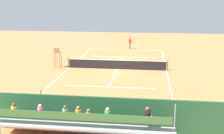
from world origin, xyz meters
name	(u,v)px	position (x,y,z in m)	size (l,w,h in m)	color
ground_plane	(117,69)	(0.00, 0.00, 0.00)	(60.00, 60.00, 0.00)	#D17542
court_line_markings	(117,69)	(0.00, -0.04, 0.00)	(10.10, 22.20, 0.01)	white
tennis_net	(117,64)	(0.00, 0.00, 0.50)	(10.30, 0.10, 1.07)	black
backdrop_wall	(89,113)	(0.00, 14.00, 1.00)	(18.00, 0.16, 2.00)	#235633
bleacher_stand	(84,125)	(-0.01, 15.35, 0.95)	(9.06, 2.40, 2.48)	#9EA0A5
umpire_chair	(57,55)	(6.20, 0.20, 1.31)	(0.67, 0.67, 2.14)	olive
courtside_bench	(137,118)	(-2.60, 13.27, 0.56)	(1.80, 0.40, 0.93)	#33383D
equipment_bag	(99,123)	(-0.41, 13.40, 0.18)	(0.90, 0.36, 0.36)	#334C8C
tennis_player	(130,42)	(-0.59, -11.46, 1.02)	(0.38, 0.54, 1.93)	navy
tennis_racket	(122,50)	(0.53, -10.97, 0.01)	(0.59, 0.37, 0.03)	black
tennis_ball_near	(125,50)	(0.02, -10.66, 0.03)	(0.07, 0.07, 0.07)	#CCDB33
line_judge	(41,105)	(3.10, 13.20, 1.02)	(0.45, 0.56, 1.93)	#232328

